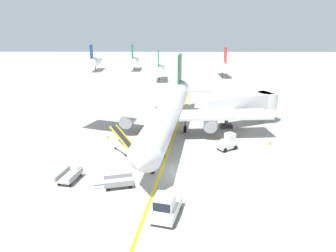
{
  "coord_description": "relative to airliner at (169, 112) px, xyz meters",
  "views": [
    {
      "loc": [
        -0.61,
        -29.54,
        15.0
      ],
      "look_at": [
        -0.95,
        7.97,
        2.5
      ],
      "focal_mm": 32.67,
      "sensor_mm": 36.0,
      "label": 1
    }
  ],
  "objects": [
    {
      "name": "ground_plane",
      "position": [
        0.87,
        -11.51,
        -3.42
      ],
      "size": [
        300.0,
        300.0,
        0.0
      ],
      "primitive_type": "plane",
      "color": "#9E9B93"
    },
    {
      "name": "taxi_line_yellow",
      "position": [
        -0.07,
        -6.51,
        -3.41
      ],
      "size": [
        11.23,
        79.29,
        0.01
      ],
      "primitive_type": "cube",
      "rotation": [
        0.0,
        0.0,
        -0.14
      ],
      "color": "yellow",
      "rests_on": "ground"
    },
    {
      "name": "airliner",
      "position": [
        0.0,
        0.0,
        0.0
      ],
      "size": [
        28.34,
        35.3,
        10.1
      ],
      "color": "silver",
      "rests_on": "ground"
    },
    {
      "name": "jet_bridge",
      "position": [
        11.65,
        4.65,
        0.12
      ],
      "size": [
        12.82,
        7.52,
        4.85
      ],
      "color": "silver",
      "rests_on": "ground"
    },
    {
      "name": "pushback_tug",
      "position": [
        -0.12,
        -19.67,
        -2.42
      ],
      "size": [
        2.74,
        3.96,
        2.2
      ],
      "color": "silver",
      "rests_on": "ground"
    },
    {
      "name": "baggage_tug_near_wing",
      "position": [
        7.48,
        -5.33,
        -2.49
      ],
      "size": [
        2.72,
        2.37,
        2.1
      ],
      "color": "silver",
      "rests_on": "ground"
    },
    {
      "name": "belt_loader_forward_hold",
      "position": [
        -5.45,
        -5.91,
        -2.64
      ],
      "size": [
        3.99,
        4.76,
        2.59
      ],
      "color": "silver",
      "rests_on": "ground"
    },
    {
      "name": "baggage_cart_loaded",
      "position": [
        -9.9,
        -13.58,
        -2.95
      ],
      "size": [
        2.1,
        3.84,
        0.94
      ],
      "color": "#A5A5A8",
      "rests_on": "ground"
    },
    {
      "name": "baggage_cart_empty_trailing",
      "position": [
        -4.76,
        -14.78,
        -2.95
      ],
      "size": [
        3.84,
        2.18,
        0.94
      ],
      "color": "#A5A5A8",
      "rests_on": "ground"
    },
    {
      "name": "ground_crew_marshaller",
      "position": [
        -0.51,
        -7.72,
        -2.51
      ],
      "size": [
        0.36,
        0.24,
        1.7
      ],
      "color": "#26262D",
      "rests_on": "ground"
    },
    {
      "name": "safety_cone_nose_left",
      "position": [
        -4.52,
        0.24,
        -3.2
      ],
      "size": [
        0.36,
        0.36,
        0.44
      ],
      "primitive_type": "cone",
      "color": "orange",
      "rests_on": "ground"
    },
    {
      "name": "safety_cone_nose_right",
      "position": [
        6.46,
        -0.76,
        -3.2
      ],
      "size": [
        0.36,
        0.36,
        0.44
      ],
      "primitive_type": "cone",
      "color": "orange",
      "rests_on": "ground"
    },
    {
      "name": "safety_cone_wingtip_left",
      "position": [
        -8.47,
        -1.47,
        -3.2
      ],
      "size": [
        0.36,
        0.36,
        0.44
      ],
      "primitive_type": "cone",
      "color": "orange",
      "rests_on": "ground"
    },
    {
      "name": "safety_cone_wingtip_right",
      "position": [
        13.31,
        -3.6,
        -3.2
      ],
      "size": [
        0.36,
        0.36,
        0.44
      ],
      "primitive_type": "cone",
      "color": "orange",
      "rests_on": "ground"
    },
    {
      "name": "safety_cone_tail_area",
      "position": [
        -0.37,
        3.2,
        -3.2
      ],
      "size": [
        0.36,
        0.36,
        0.44
      ],
      "primitive_type": "cone",
      "color": "orange",
      "rests_on": "ground"
    },
    {
      "name": "distant_aircraft_far_left",
      "position": [
        -25.53,
        63.63,
        -0.2
      ],
      "size": [
        3.0,
        10.1,
        8.8
      ],
      "color": "silver",
      "rests_on": "ground"
    },
    {
      "name": "distant_aircraft_mid_left",
      "position": [
        -12.41,
        65.32,
        -0.2
      ],
      "size": [
        3.0,
        10.1,
        8.8
      ],
      "color": "silver",
      "rests_on": "ground"
    },
    {
      "name": "distant_aircraft_mid_right",
      "position": [
        -3.03,
        44.71,
        -0.2
      ],
      "size": [
        3.0,
        10.1,
        8.8
      ],
      "color": "silver",
      "rests_on": "ground"
    },
    {
      "name": "distant_aircraft_far_right",
      "position": [
        15.9,
        51.78,
        -0.2
      ],
      "size": [
        3.0,
        10.1,
        8.8
      ],
      "color": "silver",
      "rests_on": "ground"
    }
  ]
}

